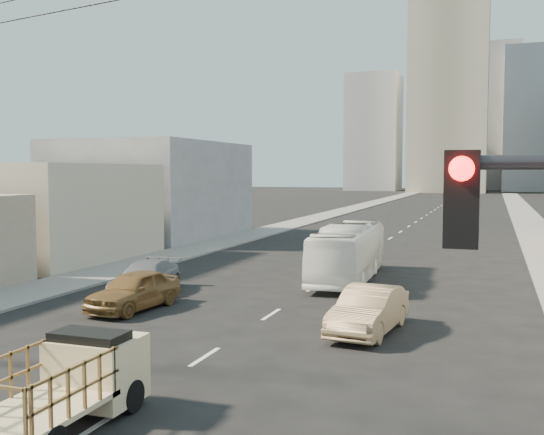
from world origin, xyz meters
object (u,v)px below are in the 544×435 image
Objects in this scene: flatbed_pickup at (66,378)px; sedan_brown at (134,290)px; city_bus at (348,252)px; sedan_grey at (145,278)px; sedan_tan at (369,310)px.

flatbed_pickup is 0.96× the size of sedan_brown.
sedan_brown is at bearing -126.24° from city_bus.
sedan_grey is (-7.88, -6.73, -0.68)m from city_bus.
sedan_brown reaches higher than sedan_grey.
sedan_tan is 0.95× the size of sedan_grey.
sedan_grey is at bearing 167.77° from sedan_tan.
flatbed_pickup is 11.82m from sedan_brown.
city_bus is 2.13× the size of sedan_tan.
sedan_tan is at bearing 2.51° from sedan_brown.
city_bus is 2.02× the size of sedan_grey.
sedan_grey is (-6.23, 13.84, -0.37)m from flatbed_pickup.
sedan_grey is (-1.31, 3.10, -0.06)m from sedan_brown.
sedan_tan is at bearing -76.38° from city_bus.
flatbed_pickup is 15.18m from sedan_grey.
city_bus reaches higher than flatbed_pickup.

